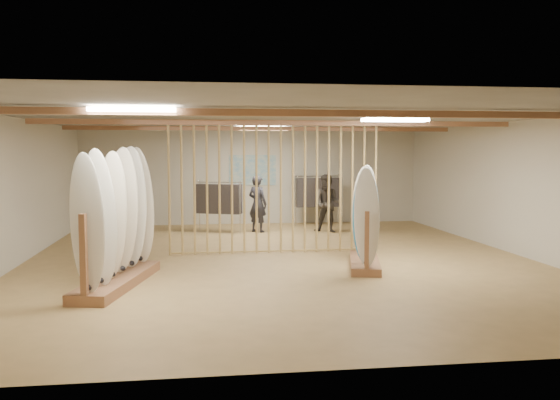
{
  "coord_description": "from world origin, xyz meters",
  "views": [
    {
      "loc": [
        -1.6,
        -11.58,
        2.16
      ],
      "look_at": [
        0.0,
        0.0,
        1.2
      ],
      "focal_mm": 38.0,
      "sensor_mm": 36.0,
      "label": 1
    }
  ],
  "objects": [
    {
      "name": "floor",
      "position": [
        0.0,
        0.0,
        0.0
      ],
      "size": [
        12.0,
        12.0,
        0.0
      ],
      "primitive_type": "plane",
      "color": "tan",
      "rests_on": "ground"
    },
    {
      "name": "ceiling",
      "position": [
        0.0,
        0.0,
        2.8
      ],
      "size": [
        12.0,
        12.0,
        0.0
      ],
      "primitive_type": "plane",
      "rotation": [
        3.14,
        0.0,
        0.0
      ],
      "color": "gray",
      "rests_on": "ground"
    },
    {
      "name": "wall_back",
      "position": [
        0.0,
        6.0,
        1.4
      ],
      "size": [
        12.0,
        0.0,
        12.0
      ],
      "primitive_type": "plane",
      "rotation": [
        1.57,
        0.0,
        0.0
      ],
      "color": "beige",
      "rests_on": "ground"
    },
    {
      "name": "wall_front",
      "position": [
        0.0,
        -6.0,
        1.4
      ],
      "size": [
        12.0,
        0.0,
        12.0
      ],
      "primitive_type": "plane",
      "rotation": [
        -1.57,
        0.0,
        0.0
      ],
      "color": "beige",
      "rests_on": "ground"
    },
    {
      "name": "wall_left",
      "position": [
        -5.0,
        0.0,
        1.4
      ],
      "size": [
        0.0,
        12.0,
        12.0
      ],
      "primitive_type": "plane",
      "rotation": [
        1.57,
        0.0,
        1.57
      ],
      "color": "beige",
      "rests_on": "ground"
    },
    {
      "name": "wall_right",
      "position": [
        5.0,
        0.0,
        1.4
      ],
      "size": [
        0.0,
        12.0,
        12.0
      ],
      "primitive_type": "plane",
      "rotation": [
        1.57,
        0.0,
        -1.57
      ],
      "color": "beige",
      "rests_on": "ground"
    },
    {
      "name": "ceiling_slats",
      "position": [
        0.0,
        0.0,
        2.72
      ],
      "size": [
        9.5,
        6.12,
        0.1
      ],
      "primitive_type": "cube",
      "color": "#996745",
      "rests_on": "ground"
    },
    {
      "name": "light_panels",
      "position": [
        0.0,
        0.0,
        2.74
      ],
      "size": [
        1.2,
        0.35,
        0.06
      ],
      "primitive_type": "cube",
      "color": "white",
      "rests_on": "ground"
    },
    {
      "name": "bamboo_partition",
      "position": [
        0.0,
        0.8,
        1.4
      ],
      "size": [
        4.45,
        0.05,
        2.78
      ],
      "color": "tan",
      "rests_on": "ground"
    },
    {
      "name": "poster",
      "position": [
        0.0,
        5.98,
        1.6
      ],
      "size": [
        1.4,
        0.03,
        0.9
      ],
      "primitive_type": "cube",
      "color": "teal",
      "rests_on": "ground"
    },
    {
      "name": "rack_left",
      "position": [
        -2.9,
        -1.91,
        0.75
      ],
      "size": [
        1.18,
        2.76,
        2.18
      ],
      "rotation": [
        0.0,
        0.0,
        -0.22
      ],
      "color": "#996745",
      "rests_on": "floor"
    },
    {
      "name": "rack_right",
      "position": [
        1.49,
        -0.89,
        0.65
      ],
      "size": [
        0.99,
        2.06,
        1.9
      ],
      "rotation": [
        0.0,
        0.0,
        -0.25
      ],
      "color": "#996745",
      "rests_on": "floor"
    },
    {
      "name": "clothing_rack_a",
      "position": [
        -1.05,
        4.22,
        0.9
      ],
      "size": [
        1.23,
        0.75,
        1.38
      ],
      "rotation": [
        0.0,
        0.0,
        -0.39
      ],
      "color": "silver",
      "rests_on": "floor"
    },
    {
      "name": "clothing_rack_b",
      "position": [
        1.86,
        5.4,
        0.97
      ],
      "size": [
        1.39,
        0.41,
        1.49
      ],
      "rotation": [
        0.0,
        0.0,
        0.05
      ],
      "color": "silver",
      "rests_on": "floor"
    },
    {
      "name": "shopper_a",
      "position": [
        -0.04,
        4.12,
        0.86
      ],
      "size": [
        0.75,
        0.74,
        1.73
      ],
      "primitive_type": "imported",
      "rotation": [
        0.0,
        0.0,
        2.42
      ],
      "color": "#232229",
      "rests_on": "floor"
    },
    {
      "name": "shopper_b",
      "position": [
        1.81,
        3.81,
        0.88
      ],
      "size": [
        1.05,
        0.96,
        1.76
      ],
      "primitive_type": "imported",
      "rotation": [
        0.0,
        0.0,
        -0.44
      ],
      "color": "#302A25",
      "rests_on": "floor"
    }
  ]
}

